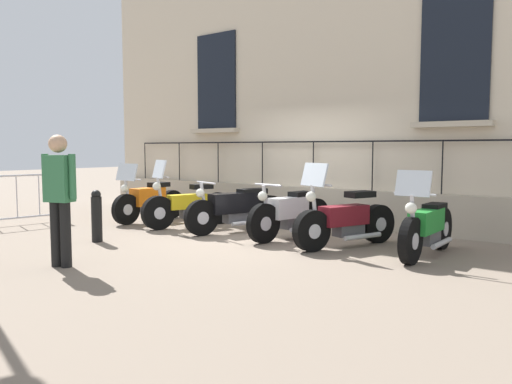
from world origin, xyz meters
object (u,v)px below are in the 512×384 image
object	(u,v)px
crowd_barrier	(5,198)
motorcycle_green	(427,228)
motorcycle_white	(290,215)
bollard	(97,216)
motorcycle_orange	(149,201)
pedestrian_standing	(59,192)
motorcycle_yellow	(189,206)
motorcycle_maroon	(345,221)
motorcycle_black	(236,209)

from	to	relation	value
crowd_barrier	motorcycle_green	bearing A→B (deg)	106.36
motorcycle_white	bollard	bearing A→B (deg)	-47.86
motorcycle_orange	pedestrian_standing	distance (m)	4.23
motorcycle_orange	motorcycle_yellow	world-z (taller)	motorcycle_yellow
motorcycle_orange	motorcycle_white	size ratio (longest dim) A/B	0.98
motorcycle_yellow	crowd_barrier	size ratio (longest dim) A/B	0.87
bollard	motorcycle_white	bearing A→B (deg)	132.14
bollard	motorcycle_yellow	bearing A→B (deg)	178.16
motorcycle_orange	crowd_barrier	distance (m)	2.85
motorcycle_yellow	pedestrian_standing	xyz separation A→B (m)	(3.50, 1.10, 0.59)
motorcycle_maroon	bollard	world-z (taller)	motorcycle_maroon
motorcycle_yellow	crowd_barrier	bearing A→B (deg)	-54.09
motorcycle_white	pedestrian_standing	size ratio (longest dim) A/B	1.10
motorcycle_white	pedestrian_standing	world-z (taller)	pedestrian_standing
motorcycle_green	motorcycle_maroon	bearing A→B (deg)	-86.02
motorcycle_white	motorcycle_maroon	bearing A→B (deg)	85.56
motorcycle_black	motorcycle_maroon	distance (m)	2.33
motorcycle_orange	pedestrian_standing	xyz separation A→B (m)	(3.51, 2.30, 0.55)
motorcycle_yellow	motorcycle_black	bearing A→B (deg)	95.50
motorcycle_green	crowd_barrier	bearing A→B (deg)	-73.64
motorcycle_maroon	motorcycle_black	bearing A→B (deg)	-92.46
motorcycle_yellow	motorcycle_maroon	world-z (taller)	motorcycle_maroon
bollard	pedestrian_standing	bearing A→B (deg)	40.06
motorcycle_maroon	crowd_barrier	world-z (taller)	motorcycle_maroon
motorcycle_maroon	pedestrian_standing	bearing A→B (deg)	-34.27
motorcycle_orange	motorcycle_white	bearing A→B (deg)	91.39
motorcycle_green	crowd_barrier	distance (m)	8.11
motorcycle_maroon	crowd_barrier	size ratio (longest dim) A/B	0.86
motorcycle_black	motorcycle_green	xyz separation A→B (m)	(0.01, 3.61, -0.01)
motorcycle_maroon	motorcycle_yellow	bearing A→B (deg)	-89.82
motorcycle_orange	motorcycle_maroon	bearing A→B (deg)	90.01
motorcycle_black	crowd_barrier	size ratio (longest dim) A/B	0.93
motorcycle_white	bollard	world-z (taller)	motorcycle_white
motorcycle_orange	motorcycle_black	world-z (taller)	motorcycle_orange
motorcycle_yellow	crowd_barrier	xyz separation A→B (m)	(2.18, -3.02, 0.15)
bollard	motorcycle_maroon	bearing A→B (deg)	120.87
motorcycle_green	motorcycle_black	bearing A→B (deg)	-90.18
motorcycle_maroon	pedestrian_standing	distance (m)	4.28
motorcycle_yellow	pedestrian_standing	distance (m)	3.71
motorcycle_orange	motorcycle_maroon	xyz separation A→B (m)	(-0.00, 4.69, -0.02)
motorcycle_yellow	motorcycle_black	size ratio (longest dim) A/B	0.94
motorcycle_white	crowd_barrier	distance (m)	5.85
motorcycle_white	crowd_barrier	bearing A→B (deg)	-67.06
motorcycle_white	motorcycle_green	world-z (taller)	motorcycle_green
motorcycle_green	pedestrian_standing	bearing A→B (deg)	-45.57
motorcycle_orange	crowd_barrier	bearing A→B (deg)	-39.54
motorcycle_yellow	motorcycle_black	xyz separation A→B (m)	(-0.11, 1.16, 0.03)
motorcycle_maroon	bollard	xyz separation A→B (m)	(2.12, -3.55, 0.02)
pedestrian_standing	motorcycle_black	bearing A→B (deg)	179.05
pedestrian_standing	motorcycle_yellow	bearing A→B (deg)	-162.60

